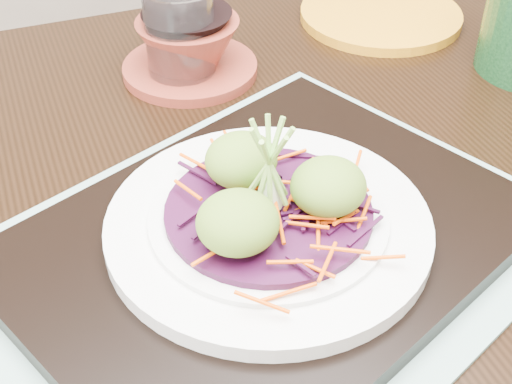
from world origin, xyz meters
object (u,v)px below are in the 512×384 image
yellow_plate (381,15)px  white_plate (268,224)px  dining_table (246,270)px  serving_tray (268,240)px  terracotta_bowl_set (189,50)px  water_glass (180,35)px

yellow_plate → white_plate: bearing=-140.3°
dining_table → serving_tray: size_ratio=3.39×
dining_table → terracotta_bowl_set: terracotta_bowl_set is taller
water_glass → terracotta_bowl_set: (0.01, 0.01, -0.03)m
dining_table → terracotta_bowl_set: 0.27m
yellow_plate → water_glass: bearing=-179.3°
terracotta_bowl_set → white_plate: bearing=-104.9°
water_glass → terracotta_bowl_set: 0.03m
terracotta_bowl_set → yellow_plate: bearing=-0.7°
water_glass → yellow_plate: (0.30, 0.00, -0.05)m
white_plate → water_glass: 0.31m
water_glass → white_plate: bearing=-102.9°
yellow_plate → dining_table: bearing=-146.9°
yellow_plate → terracotta_bowl_set: bearing=179.3°
dining_table → yellow_plate: 0.43m
water_glass → terracotta_bowl_set: bearing=28.1°
serving_tray → yellow_plate: serving_tray is taller
serving_tray → yellow_plate: (0.37, 0.31, -0.01)m
dining_table → terracotta_bowl_set: (0.06, 0.23, 0.14)m
serving_tray → water_glass: water_glass is taller
serving_tray → water_glass: size_ratio=3.71×
serving_tray → dining_table: bearing=60.0°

